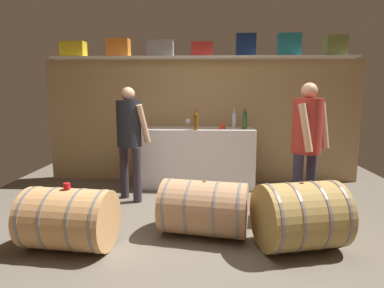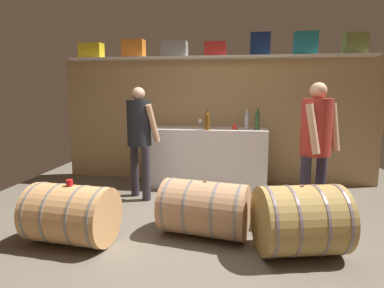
# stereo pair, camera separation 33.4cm
# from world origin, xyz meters

# --- Properties ---
(ground_plane) EXTENTS (6.51, 8.19, 0.02)m
(ground_plane) POSITION_xyz_m (0.00, 0.62, -0.01)
(ground_plane) COLOR #625B4D
(back_wall_panel) EXTENTS (5.31, 0.10, 2.06)m
(back_wall_panel) POSITION_xyz_m (0.00, 2.50, 1.03)
(back_wall_panel) COLOR tan
(back_wall_panel) RESTS_ON ground
(high_shelf_board) EXTENTS (4.89, 0.40, 0.03)m
(high_shelf_board) POSITION_xyz_m (0.00, 2.35, 2.08)
(high_shelf_board) COLOR silver
(high_shelf_board) RESTS_ON back_wall_panel
(toolcase_yellow) EXTENTS (0.41, 0.21, 0.25)m
(toolcase_yellow) POSITION_xyz_m (-2.12, 2.35, 2.22)
(toolcase_yellow) COLOR yellow
(toolcase_yellow) RESTS_ON high_shelf_board
(toolcase_orange) EXTENTS (0.37, 0.21, 0.29)m
(toolcase_orange) POSITION_xyz_m (-1.37, 2.35, 2.24)
(toolcase_orange) COLOR orange
(toolcase_orange) RESTS_ON high_shelf_board
(toolcase_grey) EXTENTS (0.42, 0.31, 0.25)m
(toolcase_grey) POSITION_xyz_m (-0.68, 2.35, 2.22)
(toolcase_grey) COLOR gray
(toolcase_grey) RESTS_ON high_shelf_board
(toolcase_red) EXTENTS (0.35, 0.29, 0.22)m
(toolcase_red) POSITION_xyz_m (-0.01, 2.35, 2.20)
(toolcase_red) COLOR red
(toolcase_red) RESTS_ON high_shelf_board
(toolcase_navy) EXTENTS (0.32, 0.25, 0.35)m
(toolcase_navy) POSITION_xyz_m (0.70, 2.35, 2.27)
(toolcase_navy) COLOR navy
(toolcase_navy) RESTS_ON high_shelf_board
(toolcase_teal) EXTENTS (0.36, 0.20, 0.35)m
(toolcase_teal) POSITION_xyz_m (1.39, 2.35, 2.27)
(toolcase_teal) COLOR teal
(toolcase_teal) RESTS_ON high_shelf_board
(toolcase_olive) EXTENTS (0.33, 0.24, 0.31)m
(toolcase_olive) POSITION_xyz_m (2.11, 2.35, 2.25)
(toolcase_olive) COLOR olive
(toolcase_olive) RESTS_ON high_shelf_board
(work_cabinet) EXTENTS (1.85, 0.62, 0.95)m
(work_cabinet) POSITION_xyz_m (-0.08, 2.13, 0.48)
(work_cabinet) COLOR white
(work_cabinet) RESTS_ON ground
(wine_bottle_clear) EXTENTS (0.07, 0.07, 0.32)m
(wine_bottle_clear) POSITION_xyz_m (0.52, 2.13, 1.09)
(wine_bottle_clear) COLOR #B5BBC4
(wine_bottle_clear) RESTS_ON work_cabinet
(wine_bottle_amber) EXTENTS (0.07, 0.07, 0.32)m
(wine_bottle_amber) POSITION_xyz_m (-0.08, 1.89, 1.09)
(wine_bottle_amber) COLOR brown
(wine_bottle_amber) RESTS_ON work_cabinet
(wine_bottle_green) EXTENTS (0.07, 0.07, 0.32)m
(wine_bottle_green) POSITION_xyz_m (0.68, 2.03, 1.10)
(wine_bottle_green) COLOR #2C532C
(wine_bottle_green) RESTS_ON work_cabinet
(wine_glass) EXTENTS (0.08, 0.08, 0.15)m
(wine_glass) POSITION_xyz_m (-0.22, 2.17, 1.06)
(wine_glass) COLOR white
(wine_glass) RESTS_ON work_cabinet
(red_funnel) EXTENTS (0.11, 0.11, 0.12)m
(red_funnel) POSITION_xyz_m (0.33, 2.04, 1.01)
(red_funnel) COLOR red
(red_funnel) RESTS_ON work_cabinet
(wine_barrel_near) EXTENTS (0.90, 0.68, 0.62)m
(wine_barrel_near) POSITION_xyz_m (-1.26, -0.13, 0.30)
(wine_barrel_near) COLOR tan
(wine_barrel_near) RESTS_ON ground
(wine_barrel_far) EXTENTS (1.00, 0.74, 0.60)m
(wine_barrel_far) POSITION_xyz_m (0.06, 0.25, 0.30)
(wine_barrel_far) COLOR tan
(wine_barrel_far) RESTS_ON ground
(wine_barrel_flank) EXTENTS (0.92, 0.83, 0.68)m
(wine_barrel_flank) POSITION_xyz_m (1.00, -0.02, 0.34)
(wine_barrel_flank) COLOR #A18244
(wine_barrel_flank) RESTS_ON ground
(tasting_cup) EXTENTS (0.07, 0.07, 0.06)m
(tasting_cup) POSITION_xyz_m (-1.26, -0.13, 0.64)
(tasting_cup) COLOR red
(tasting_cup) RESTS_ON wine_barrel_near
(winemaker_pouring) EXTENTS (0.48, 0.49, 1.64)m
(winemaker_pouring) POSITION_xyz_m (1.30, 0.85, 1.01)
(winemaker_pouring) COLOR #2E2A3F
(winemaker_pouring) RESTS_ON ground
(visitor_tasting) EXTENTS (0.51, 0.49, 1.60)m
(visitor_tasting) POSITION_xyz_m (-0.99, 1.37, 0.98)
(visitor_tasting) COLOR #2F2932
(visitor_tasting) RESTS_ON ground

